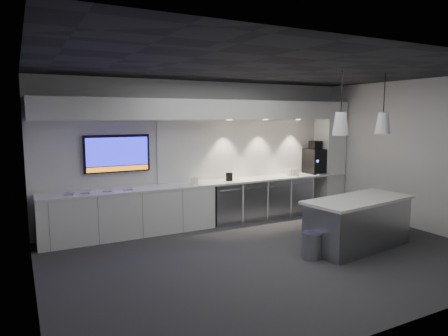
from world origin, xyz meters
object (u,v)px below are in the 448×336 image
coffee_machine (315,160)px  wall_tv (117,154)px  island (358,223)px  bin (312,245)px

coffee_machine → wall_tv: bearing=177.2°
island → coffee_machine: (1.19, 2.56, 0.78)m
wall_tv → island: 4.60m
wall_tv → bin: 3.98m
coffee_machine → island: bearing=-114.7°
island → coffee_machine: bearing=57.3°
island → coffee_machine: 2.93m
wall_tv → bin: bearing=-50.0°
wall_tv → island: bearing=-38.9°
wall_tv → bin: wall_tv is taller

